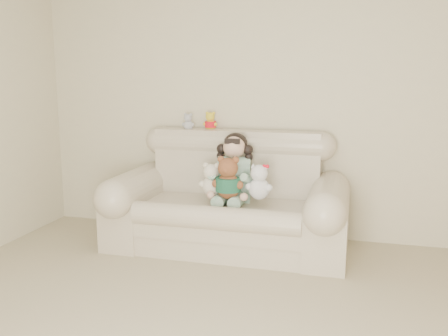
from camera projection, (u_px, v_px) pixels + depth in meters
wall_back at (267, 100)px, 4.63m from camera, size 4.50×0.00×4.50m
sofa at (227, 192)px, 4.37m from camera, size 2.10×0.95×1.03m
seated_child at (234, 167)px, 4.39m from camera, size 0.43×0.50×0.62m
brown_teddy at (228, 174)px, 4.17m from camera, size 0.30×0.24×0.43m
white_cat at (259, 178)px, 4.15m from camera, size 0.27×0.24×0.36m
cream_teddy at (211, 176)px, 4.28m from camera, size 0.24×0.20×0.34m
yellow_mini_bear at (210, 120)px, 4.70m from camera, size 0.15×0.12×0.21m
grey_mini_plush at (188, 120)px, 4.73m from camera, size 0.15×0.13×0.19m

